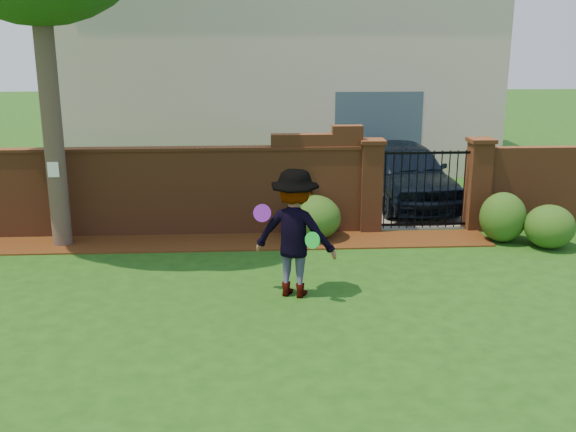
{
  "coord_description": "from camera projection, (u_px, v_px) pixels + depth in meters",
  "views": [
    {
      "loc": [
        -0.02,
        -8.87,
        3.86
      ],
      "look_at": [
        0.58,
        1.4,
        1.05
      ],
      "focal_mm": 41.35,
      "sensor_mm": 36.0,
      "label": 1
    }
  ],
  "objects": [
    {
      "name": "ground",
      "position": [
        254.0,
        312.0,
        9.57
      ],
      "size": [
        80.0,
        80.0,
        0.01
      ],
      "primitive_type": "cube",
      "color": "#1B4812",
      "rests_on": "ground"
    },
    {
      "name": "brick_wall",
      "position": [
        149.0,
        189.0,
        13.06
      ],
      "size": [
        8.7,
        0.31,
        2.16
      ],
      "color": "brown",
      "rests_on": "ground"
    },
    {
      "name": "brick_wall_return",
      "position": [
        574.0,
        188.0,
        13.57
      ],
      "size": [
        4.0,
        0.25,
        1.7
      ],
      "primitive_type": "cube",
      "color": "brown",
      "rests_on": "ground"
    },
    {
      "name": "shrub_left",
      "position": [
        314.0,
        217.0,
        12.9
      ],
      "size": [
        1.07,
        1.07,
        0.87
      ],
      "primitive_type": "ellipsoid",
      "color": "#1A4715",
      "rests_on": "ground"
    },
    {
      "name": "frisbee_purple",
      "position": [
        262.0,
        213.0,
        9.81
      ],
      "size": [
        0.28,
        0.12,
        0.27
      ],
      "primitive_type": "cylinder",
      "rotation": [
        1.36,
        0.0,
        -0.17
      ],
      "color": "purple",
      "rests_on": "man"
    },
    {
      "name": "car",
      "position": [
        407.0,
        174.0,
        15.41
      ],
      "size": [
        2.14,
        4.49,
        1.48
      ],
      "primitive_type": "imported",
      "rotation": [
        0.0,
        0.0,
        0.09
      ],
      "color": "black",
      "rests_on": "ground"
    },
    {
      "name": "man",
      "position": [
        294.0,
        234.0,
        9.94
      ],
      "size": [
        1.45,
        1.13,
        1.97
      ],
      "primitive_type": "imported",
      "rotation": [
        0.0,
        0.0,
        2.79
      ],
      "color": "gray",
      "rests_on": "ground"
    },
    {
      "name": "iron_gate",
      "position": [
        424.0,
        189.0,
        13.39
      ],
      "size": [
        1.78,
        0.03,
        1.6
      ],
      "color": "black",
      "rests_on": "ground"
    },
    {
      "name": "mulch_bed",
      "position": [
        203.0,
        243.0,
        12.72
      ],
      "size": [
        11.1,
        1.08,
        0.03
      ],
      "primitive_type": "cube",
      "color": "#3D1E0B",
      "rests_on": "ground"
    },
    {
      "name": "pillar_right",
      "position": [
        478.0,
        184.0,
        13.43
      ],
      "size": [
        0.5,
        0.5,
        1.88
      ],
      "color": "brown",
      "rests_on": "ground"
    },
    {
      "name": "driveway",
      "position": [
        384.0,
        187.0,
        17.47
      ],
      "size": [
        3.2,
        8.0,
        0.01
      ],
      "primitive_type": "cube",
      "color": "slate",
      "rests_on": "ground"
    },
    {
      "name": "frisbee_green",
      "position": [
        312.0,
        240.0,
        9.64
      ],
      "size": [
        0.23,
        0.2,
        0.25
      ],
      "primitive_type": "cylinder",
      "rotation": [
        1.43,
        0.0,
        -0.68
      ],
      "color": "green",
      "rests_on": "man"
    },
    {
      "name": "house",
      "position": [
        281.0,
        59.0,
        20.34
      ],
      "size": [
        12.4,
        6.4,
        6.3
      ],
      "color": "beige",
      "rests_on": "ground"
    },
    {
      "name": "shrub_middle",
      "position": [
        503.0,
        217.0,
        12.74
      ],
      "size": [
        0.88,
        0.88,
        0.97
      ],
      "primitive_type": "ellipsoid",
      "color": "#1A4715",
      "rests_on": "ground"
    },
    {
      "name": "shrub_right",
      "position": [
        550.0,
        227.0,
        12.38
      ],
      "size": [
        0.92,
        0.92,
        0.82
      ],
      "primitive_type": "ellipsoid",
      "color": "#1A4715",
      "rests_on": "ground"
    },
    {
      "name": "pillar_left",
      "position": [
        371.0,
        185.0,
        13.3
      ],
      "size": [
        0.5,
        0.5,
        1.88
      ],
      "color": "brown",
      "rests_on": "ground"
    },
    {
      "name": "paper_notice",
      "position": [
        53.0,
        170.0,
        12.06
      ],
      "size": [
        0.2,
        0.01,
        0.28
      ],
      "primitive_type": "cube",
      "color": "white",
      "rests_on": "tree"
    }
  ]
}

